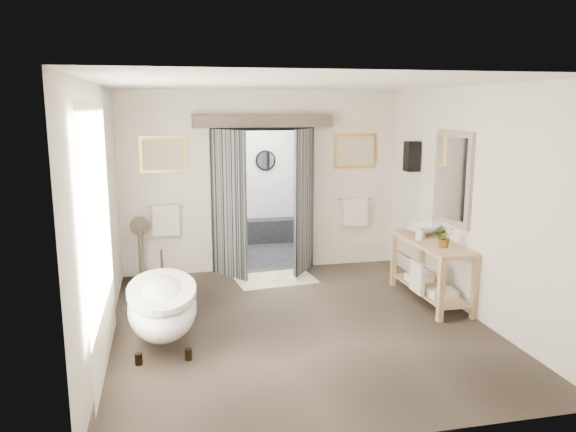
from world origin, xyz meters
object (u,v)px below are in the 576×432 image
(basin, at_px, (423,230))
(vanity, at_px, (430,266))
(clawfoot_tub, at_px, (162,305))
(rug, at_px, (275,279))

(basin, bearing_deg, vanity, -74.19)
(vanity, bearing_deg, clawfoot_tub, -171.50)
(vanity, relative_size, rug, 1.33)
(vanity, xyz_separation_m, basin, (0.03, 0.33, 0.42))
(vanity, height_order, rug, vanity)
(vanity, distance_m, rug, 2.40)
(rug, distance_m, basin, 2.38)
(clawfoot_tub, xyz_separation_m, vanity, (3.57, 0.53, 0.09))
(vanity, xyz_separation_m, rug, (-1.88, 1.41, -0.50))
(clawfoot_tub, bearing_deg, vanity, 8.50)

